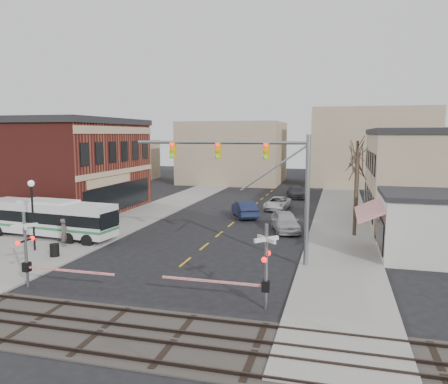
% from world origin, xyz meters
% --- Properties ---
extents(ground, '(160.00, 160.00, 0.00)m').
position_xyz_m(ground, '(0.00, 0.00, 0.00)').
color(ground, black).
rests_on(ground, ground).
extents(sidewalk_west, '(5.00, 60.00, 0.12)m').
position_xyz_m(sidewalk_west, '(-9.50, 20.00, 0.06)').
color(sidewalk_west, gray).
rests_on(sidewalk_west, ground).
extents(sidewalk_east, '(5.00, 60.00, 0.12)m').
position_xyz_m(sidewalk_east, '(9.50, 20.00, 0.06)').
color(sidewalk_east, gray).
rests_on(sidewalk_east, ground).
extents(ballast_strip, '(160.00, 5.00, 0.06)m').
position_xyz_m(ballast_strip, '(0.00, -8.00, 0.03)').
color(ballast_strip, '#332D28').
rests_on(ballast_strip, ground).
extents(rail_tracks, '(160.00, 3.91, 0.14)m').
position_xyz_m(rail_tracks, '(0.00, -8.00, 0.12)').
color(rail_tracks, '#2D231E').
rests_on(rail_tracks, ground).
extents(awning_shop, '(9.74, 6.20, 4.30)m').
position_xyz_m(awning_shop, '(15.97, 7.00, 2.16)').
color(awning_shop, beige).
rests_on(awning_shop, ground).
extents(tree_east_a, '(0.28, 0.28, 6.75)m').
position_xyz_m(tree_east_a, '(10.50, 12.00, 3.50)').
color(tree_east_a, '#382B21').
rests_on(tree_east_a, sidewalk_east).
extents(tree_east_b, '(0.28, 0.28, 6.30)m').
position_xyz_m(tree_east_b, '(10.80, 18.00, 3.27)').
color(tree_east_b, '#382B21').
rests_on(tree_east_b, sidewalk_east).
extents(tree_east_c, '(0.28, 0.28, 7.20)m').
position_xyz_m(tree_east_c, '(11.00, 26.00, 3.72)').
color(tree_east_c, '#382B21').
rests_on(tree_east_c, sidewalk_east).
extents(transit_bus, '(11.21, 3.58, 2.83)m').
position_xyz_m(transit_bus, '(-12.28, 5.36, 1.62)').
color(transit_bus, silver).
rests_on(transit_bus, ground).
extents(traffic_signal_mast, '(11.02, 0.30, 8.00)m').
position_xyz_m(traffic_signal_mast, '(4.43, 2.99, 5.79)').
color(traffic_signal_mast, gray).
rests_on(traffic_signal_mast, ground).
extents(rr_crossing_west, '(5.60, 1.36, 4.00)m').
position_xyz_m(rr_crossing_west, '(-6.07, -4.37, 1.97)').
color(rr_crossing_west, gray).
rests_on(rr_crossing_west, ground).
extents(rr_crossing_east, '(5.60, 1.36, 4.00)m').
position_xyz_m(rr_crossing_east, '(5.69, -4.05, 1.97)').
color(rr_crossing_east, gray).
rests_on(rr_crossing_east, ground).
extents(street_lamp, '(0.44, 0.44, 4.83)m').
position_xyz_m(street_lamp, '(-10.79, 1.65, 3.53)').
color(street_lamp, black).
rests_on(street_lamp, sidewalk_west).
extents(trash_bin, '(0.60, 0.60, 0.83)m').
position_xyz_m(trash_bin, '(-8.53, 0.70, 0.53)').
color(trash_bin, black).
rests_on(trash_bin, sidewalk_west).
extents(car_a, '(3.27, 5.26, 1.67)m').
position_xyz_m(car_a, '(5.00, 12.49, 0.83)').
color(car_a, '#9FA0A4').
rests_on(car_a, ground).
extents(car_b, '(3.61, 5.20, 1.62)m').
position_xyz_m(car_b, '(0.43, 17.69, 0.81)').
color(car_b, '#161E38').
rests_on(car_b, ground).
extents(car_c, '(2.67, 5.01, 1.34)m').
position_xyz_m(car_c, '(2.92, 22.89, 0.67)').
color(car_c, silver).
rests_on(car_c, ground).
extents(car_d, '(3.21, 5.25, 1.42)m').
position_xyz_m(car_d, '(4.03, 32.29, 0.71)').
color(car_d, '#45444A').
rests_on(car_d, ground).
extents(pedestrian_near, '(0.63, 0.81, 1.98)m').
position_xyz_m(pedestrian_near, '(-9.48, 3.14, 1.11)').
color(pedestrian_near, '#4D443D').
rests_on(pedestrian_near, sidewalk_west).
extents(pedestrian_far, '(1.13, 1.12, 1.84)m').
position_xyz_m(pedestrian_far, '(-10.84, 6.65, 1.04)').
color(pedestrian_far, '#2C334E').
rests_on(pedestrian_far, sidewalk_west).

